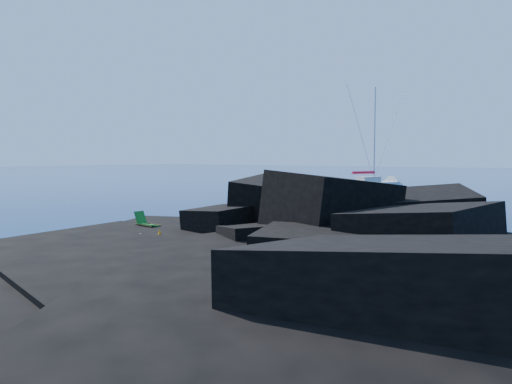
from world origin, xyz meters
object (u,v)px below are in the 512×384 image
at_px(sailboat, 371,189).
at_px(sunbather, 131,235).
at_px(deck_chair, 148,221).
at_px(marker_cone, 160,235).

height_order(sailboat, sunbather, sailboat).
relative_size(deck_chair, marker_cone, 2.94).
bearing_deg(marker_cone, sunbather, -157.28).
bearing_deg(deck_chair, sunbather, -51.50).
relative_size(sunbather, marker_cone, 3.35).
bearing_deg(sailboat, deck_chair, -62.44).
relative_size(sailboat, marker_cone, 25.14).
distance_m(sailboat, deck_chair, 45.05).
height_order(sailboat, deck_chair, sailboat).
height_order(sunbather, marker_cone, marker_cone).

